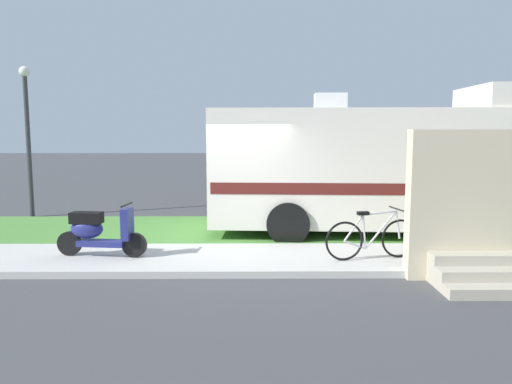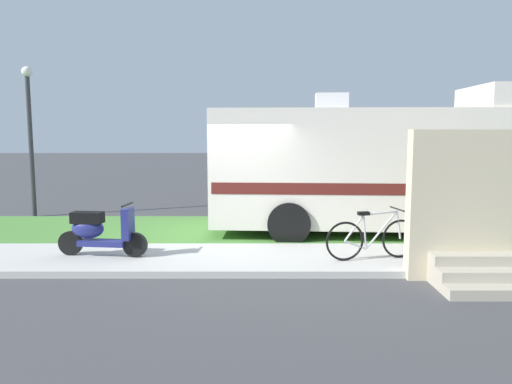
{
  "view_description": "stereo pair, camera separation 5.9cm",
  "coord_description": "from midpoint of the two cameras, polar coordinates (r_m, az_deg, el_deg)",
  "views": [
    {
      "loc": [
        0.47,
        -10.09,
        2.41
      ],
      "look_at": [
        0.55,
        0.3,
        1.1
      ],
      "focal_mm": 35.28,
      "sensor_mm": 36.0,
      "label": 1
    },
    {
      "loc": [
        0.53,
        -10.09,
        2.41
      ],
      "look_at": [
        0.55,
        0.3,
        1.1
      ],
      "focal_mm": 35.28,
      "sensor_mm": 36.0,
      "label": 2
    }
  ],
  "objects": [
    {
      "name": "pickup_truck_near",
      "position": [
        16.11,
        9.51,
        1.96
      ],
      "size": [
        5.33,
        2.26,
        1.82
      ],
      "color": "maroon",
      "rests_on": "ground"
    },
    {
      "name": "porch_steps",
      "position": [
        8.65,
        23.47,
        -3.02
      ],
      "size": [
        2.0,
        1.26,
        2.4
      ],
      "color": "#B2A893",
      "rests_on": "ground"
    },
    {
      "name": "scooter",
      "position": [
        9.52,
        -17.34,
        -4.25
      ],
      "size": [
        1.66,
        0.53,
        0.97
      ],
      "color": "black",
      "rests_on": "ground"
    },
    {
      "name": "street_lamp_post",
      "position": [
        14.98,
        -24.27,
        6.82
      ],
      "size": [
        0.28,
        0.28,
        4.06
      ],
      "color": "#333338",
      "rests_on": "ground"
    },
    {
      "name": "bicycle",
      "position": [
        9.11,
        13.19,
        -5.06
      ],
      "size": [
        1.71,
        0.53,
        0.9
      ],
      "color": "black",
      "rests_on": "ground"
    },
    {
      "name": "motorhome_rv",
      "position": [
        11.75,
        14.53,
        2.92
      ],
      "size": [
        7.65,
        2.95,
        3.33
      ],
      "color": "silver",
      "rests_on": "ground"
    },
    {
      "name": "ground_plane",
      "position": [
        10.38,
        -2.9,
        -6.24
      ],
      "size": [
        80.0,
        80.0,
        0.0
      ],
      "primitive_type": "plane",
      "color": "#424244"
    },
    {
      "name": "grass_strip",
      "position": [
        11.84,
        -2.55,
        -4.37
      ],
      "size": [
        24.0,
        3.4,
        0.08
      ],
      "color": "#4C8438",
      "rests_on": "ground"
    },
    {
      "name": "bottle_spare",
      "position": [
        10.53,
        23.61,
        -5.29
      ],
      "size": [
        0.06,
        0.06,
        0.3
      ],
      "color": "#19722D",
      "rests_on": "ground"
    },
    {
      "name": "sidewalk",
      "position": [
        9.21,
        -3.27,
        -7.62
      ],
      "size": [
        24.0,
        2.0,
        0.12
      ],
      "color": "beige",
      "rests_on": "ground"
    },
    {
      "name": "bottle_green",
      "position": [
        10.34,
        23.4,
        -5.67
      ],
      "size": [
        0.07,
        0.07,
        0.22
      ],
      "color": "navy",
      "rests_on": "ground"
    }
  ]
}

